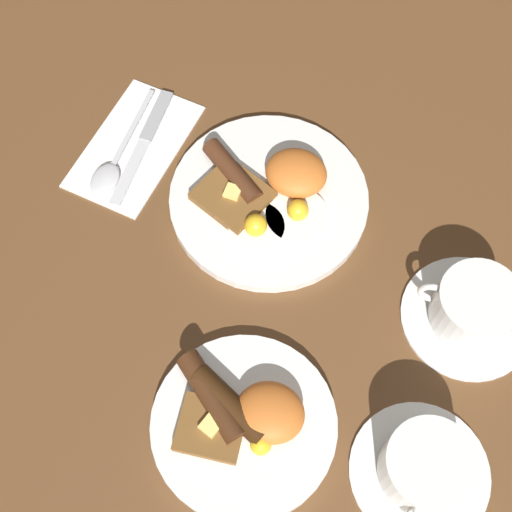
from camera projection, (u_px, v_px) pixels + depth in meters
ground_plane at (269, 202)px, 0.93m from camera, size 3.00×3.00×0.00m
breakfast_plate_near at (269, 196)px, 0.92m from camera, size 0.26×0.26×0.05m
breakfast_plate_far at (244, 421)px, 0.79m from camera, size 0.21×0.21×0.05m
teacup_near at (472, 309)px, 0.83m from camera, size 0.16×0.16×0.07m
teacup_far at (425, 469)px, 0.75m from camera, size 0.15×0.15×0.07m
napkin at (134, 146)px, 0.97m from camera, size 0.14×0.21×0.01m
knife at (145, 140)px, 0.96m from camera, size 0.02×0.19×0.01m
spoon at (111, 168)px, 0.94m from camera, size 0.04×0.18×0.01m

